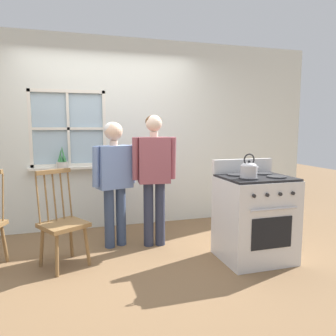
{
  "coord_description": "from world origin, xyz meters",
  "views": [
    {
      "loc": [
        -0.54,
        -3.35,
        1.46
      ],
      "look_at": [
        0.5,
        0.1,
        1.0
      ],
      "focal_mm": 35.0,
      "sensor_mm": 36.0,
      "label": 1
    }
  ],
  "objects": [
    {
      "name": "ground_plane",
      "position": [
        0.0,
        0.0,
        0.0
      ],
      "size": [
        16.0,
        16.0,
        0.0
      ],
      "primitive_type": "plane",
      "color": "brown"
    },
    {
      "name": "wall_back",
      "position": [
        0.02,
        1.4,
        1.34
      ],
      "size": [
        6.4,
        0.16,
        2.7
      ],
      "color": "silver",
      "rests_on": "ground_plane"
    },
    {
      "name": "chair_by_window",
      "position": [
        -0.64,
        0.14,
        0.45
      ],
      "size": [
        0.56,
        0.56,
        1.01
      ],
      "rotation": [
        0.0,
        0.0,
        0.52
      ],
      "color": "olive",
      "rests_on": "ground_plane"
    },
    {
      "name": "stove",
      "position": [
        1.37,
        -0.29,
        0.47
      ],
      "size": [
        0.74,
        0.68,
        1.08
      ],
      "color": "silver",
      "rests_on": "ground_plane"
    },
    {
      "name": "potted_plant",
      "position": [
        -0.65,
        1.31,
        0.99
      ],
      "size": [
        0.16,
        0.16,
        0.3
      ],
      "color": "beige",
      "rests_on": "wall_back"
    },
    {
      "name": "person_teen_center",
      "position": [
        0.42,
        0.43,
        0.96
      ],
      "size": [
        0.53,
        0.25,
        1.59
      ],
      "rotation": [
        0.0,
        0.0,
        -0.1
      ],
      "color": "#2D3347",
      "rests_on": "ground_plane"
    },
    {
      "name": "person_elderly_left",
      "position": [
        -0.04,
        0.54,
        0.93
      ],
      "size": [
        0.56,
        0.32,
        1.51
      ],
      "rotation": [
        0.0,
        0.0,
        0.31
      ],
      "color": "#384766",
      "rests_on": "ground_plane"
    },
    {
      "name": "kettle",
      "position": [
        1.2,
        -0.42,
        1.02
      ],
      "size": [
        0.21,
        0.17,
        0.25
      ],
      "color": "#B7B7BC",
      "rests_on": "stove"
    }
  ]
}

